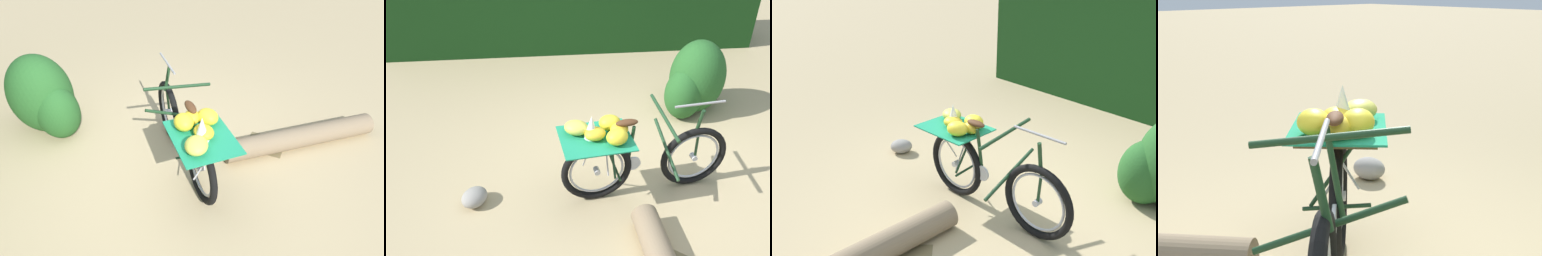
# 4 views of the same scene
# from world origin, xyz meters

# --- Properties ---
(ground_plane) EXTENTS (60.00, 60.00, 0.00)m
(ground_plane) POSITION_xyz_m (0.00, 0.00, 0.00)
(ground_plane) COLOR tan
(bicycle) EXTENTS (1.47, 1.48, 1.03)m
(bicycle) POSITION_xyz_m (-0.32, -0.11, 0.52)
(bicycle) COLOR black
(bicycle) RESTS_ON ground_plane
(path_stone) EXTENTS (0.29, 0.24, 0.18)m
(path_stone) POSITION_xyz_m (-1.33, 1.15, 0.09)
(path_stone) COLOR gray
(path_stone) RESTS_ON ground_plane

